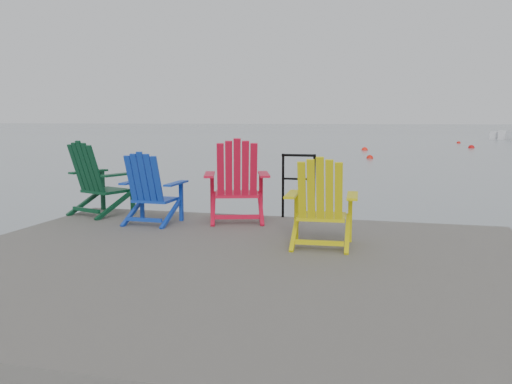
% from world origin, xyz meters
% --- Properties ---
extents(ground, '(400.00, 400.00, 0.00)m').
position_xyz_m(ground, '(0.00, 0.00, 0.00)').
color(ground, slate).
rests_on(ground, ground).
extents(dock, '(6.00, 5.00, 1.40)m').
position_xyz_m(dock, '(0.00, 0.00, 0.35)').
color(dock, '#33302D').
rests_on(dock, ground).
extents(handrail, '(0.48, 0.04, 0.90)m').
position_xyz_m(handrail, '(0.25, 2.45, 1.04)').
color(handrail, black).
rests_on(handrail, dock).
extents(chair_green, '(1.00, 0.95, 1.05)m').
position_xyz_m(chair_green, '(-2.58, 1.96, 1.03)').
color(chair_green, '#09351E').
rests_on(chair_green, dock).
extents(chair_blue, '(0.76, 0.70, 0.94)m').
position_xyz_m(chair_blue, '(-1.55, 1.52, 0.97)').
color(chair_blue, '#1035A7').
rests_on(chair_blue, dock).
extents(chair_red, '(1.03, 0.98, 1.10)m').
position_xyz_m(chair_red, '(-0.50, 1.96, 1.05)').
color(chair_red, red).
rests_on(chair_red, dock).
extents(chair_yellow, '(0.81, 0.75, 0.97)m').
position_xyz_m(chair_yellow, '(0.80, 0.78, 0.99)').
color(chair_yellow, '#CCC10B').
rests_on(chair_yellow, dock).
extents(buoy_a, '(0.33, 0.33, 0.33)m').
position_xyz_m(buoy_a, '(0.30, 21.59, 0.00)').
color(buoy_a, red).
rests_on(buoy_a, ground).
extents(buoy_b, '(0.38, 0.38, 0.38)m').
position_xyz_m(buoy_b, '(-0.34, 28.45, 0.00)').
color(buoy_b, red).
rests_on(buoy_b, ground).
extents(buoy_c, '(0.41, 0.41, 0.41)m').
position_xyz_m(buoy_c, '(6.24, 32.79, 0.00)').
color(buoy_c, '#BD0B0C').
rests_on(buoy_c, ground).
extents(buoy_d, '(0.31, 0.31, 0.31)m').
position_xyz_m(buoy_d, '(6.19, 40.00, 0.00)').
color(buoy_d, red).
rests_on(buoy_d, ground).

